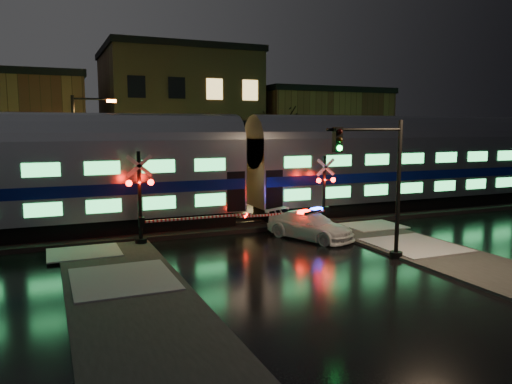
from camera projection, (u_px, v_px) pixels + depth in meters
ground at (258, 247)px, 22.97m from camera, size 120.00×120.00×0.00m
ballast at (222, 225)px, 27.52m from camera, size 90.00×4.20×0.24m
sidewalk_left at (138, 309)px, 14.97m from camera, size 4.00×20.00×0.12m
sidewalk_right at (466, 263)px, 20.00m from camera, size 4.00×20.00×0.12m
building_mid at (178, 124)px, 43.53m from camera, size 12.00×11.00×11.50m
building_right at (311, 140)px, 48.30m from camera, size 12.00×10.00×8.50m
train at (245, 165)px, 27.61m from camera, size 51.00×3.12×5.92m
police_car at (310, 225)px, 24.50m from camera, size 3.57×4.99×1.50m
crossing_signal_right at (319, 200)px, 26.61m from camera, size 5.58×0.65×3.95m
crossing_signal_left at (148, 207)px, 23.08m from camera, size 6.19×0.67×4.39m
traffic_light at (381, 187)px, 20.15m from camera, size 3.73×0.69×5.77m
streetlight at (80, 151)px, 27.92m from camera, size 2.41×0.25×7.22m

